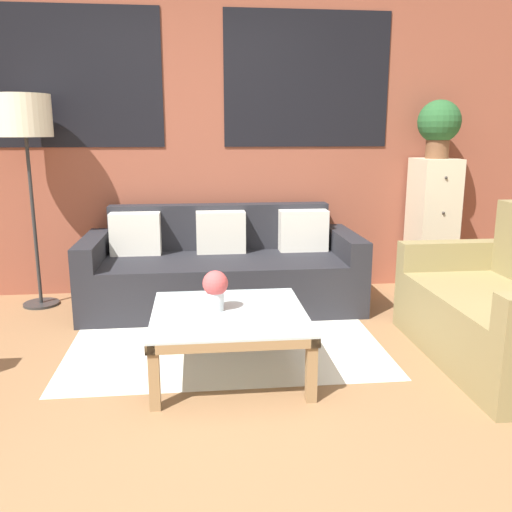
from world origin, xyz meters
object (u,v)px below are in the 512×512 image
(settee_vintage, at_px, (510,312))
(potted_plant, at_px, (439,125))
(flower_vase, at_px, (215,288))
(drawer_cabinet, at_px, (432,226))
(couch_dark, at_px, (222,270))
(coffee_table, at_px, (229,321))
(floor_lamp, at_px, (25,124))

(settee_vintage, height_order, potted_plant, potted_plant)
(settee_vintage, distance_m, flower_vase, 1.78)
(settee_vintage, xyz_separation_m, potted_plant, (0.16, 1.52, 1.12))
(drawer_cabinet, distance_m, flower_vase, 2.42)
(couch_dark, bearing_deg, coffee_table, -90.98)
(drawer_cabinet, bearing_deg, potted_plant, 90.00)
(couch_dark, xyz_separation_m, settee_vintage, (1.67, -1.32, 0.03))
(couch_dark, bearing_deg, floor_lamp, 174.71)
(potted_plant, bearing_deg, drawer_cabinet, -90.00)
(couch_dark, height_order, floor_lamp, floor_lamp)
(settee_vintage, bearing_deg, flower_vase, 177.94)
(couch_dark, relative_size, coffee_table, 2.47)
(settee_vintage, bearing_deg, drawer_cabinet, 84.05)
(potted_plant, bearing_deg, settee_vintage, -95.95)
(floor_lamp, relative_size, potted_plant, 3.44)
(settee_vintage, bearing_deg, coffee_table, 179.09)
(floor_lamp, bearing_deg, drawer_cabinet, 1.18)
(drawer_cabinet, xyz_separation_m, potted_plant, (-0.00, 0.00, 0.85))
(settee_vintage, relative_size, floor_lamp, 0.85)
(potted_plant, bearing_deg, couch_dark, -173.63)
(couch_dark, distance_m, drawer_cabinet, 1.86)
(coffee_table, relative_size, potted_plant, 1.82)
(couch_dark, xyz_separation_m, coffee_table, (-0.02, -1.29, 0.03))
(floor_lamp, bearing_deg, potted_plant, 1.19)
(coffee_table, xyz_separation_m, potted_plant, (1.85, 1.49, 1.12))
(couch_dark, xyz_separation_m, flower_vase, (-0.10, -1.25, 0.22))
(floor_lamp, distance_m, drawer_cabinet, 3.41)
(floor_lamp, xyz_separation_m, potted_plant, (3.30, 0.07, -0.00))
(floor_lamp, relative_size, flower_vase, 7.06)
(settee_vintage, height_order, drawer_cabinet, drawer_cabinet)
(floor_lamp, height_order, drawer_cabinet, floor_lamp)
(coffee_table, bearing_deg, couch_dark, 89.02)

